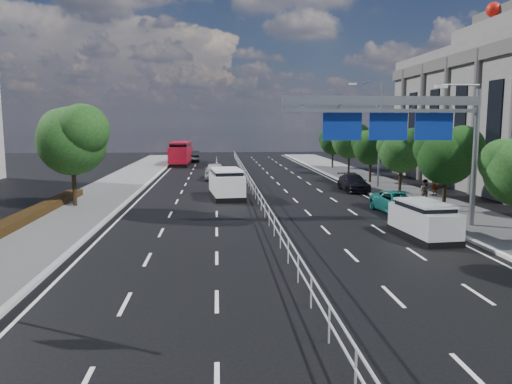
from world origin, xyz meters
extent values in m
plane|color=black|center=(0.00, 0.00, 0.00)|extent=(160.00, 160.00, 0.00)
cube|color=silver|center=(-9.00, 0.00, 0.07)|extent=(0.25, 140.00, 0.15)
cube|color=silver|center=(0.00, 22.50, 1.00)|extent=(0.05, 85.00, 0.05)
cube|color=silver|center=(0.00, 22.50, 0.55)|extent=(0.05, 85.00, 0.05)
cylinder|color=gray|center=(10.60, 10.00, 3.60)|extent=(0.28, 0.28, 7.20)
cube|color=gray|center=(5.60, 10.00, 6.60)|extent=(10.20, 0.25, 0.45)
cube|color=gray|center=(5.60, 10.00, 6.10)|extent=(10.20, 0.18, 0.18)
cylinder|color=gray|center=(9.60, 10.00, 7.40)|extent=(2.00, 0.10, 0.10)
cube|color=silver|center=(8.60, 10.00, 7.30)|extent=(0.60, 0.25, 0.15)
cube|color=navy|center=(8.40, 10.18, 5.30)|extent=(2.00, 0.08, 1.40)
cube|color=white|center=(8.40, 10.23, 5.30)|extent=(1.80, 0.02, 1.20)
cube|color=navy|center=(6.00, 10.18, 5.30)|extent=(2.00, 0.08, 1.40)
cube|color=white|center=(6.00, 10.23, 5.30)|extent=(1.80, 0.02, 1.20)
cube|color=navy|center=(3.60, 10.18, 5.30)|extent=(2.00, 0.08, 1.40)
cube|color=white|center=(3.60, 10.23, 5.30)|extent=(1.80, 0.02, 1.20)
cylinder|color=gray|center=(10.80, 26.00, 4.50)|extent=(0.16, 0.16, 9.00)
cylinder|color=gray|center=(9.60, 26.00, 8.80)|extent=(0.10, 2.40, 0.10)
cube|color=silver|center=(8.40, 26.00, 8.65)|extent=(0.60, 0.25, 0.15)
cube|color=#4C4947|center=(16.90, 22.00, 10.60)|extent=(0.40, 36.00, 1.00)
sphere|color=#B2140C|center=(17.80, 22.00, 13.80)|extent=(1.10, 1.10, 1.10)
cylinder|color=black|center=(-12.00, 18.00, 1.75)|extent=(0.28, 0.28, 3.50)
sphere|color=#133D15|center=(-12.00, 18.00, 4.34)|extent=(4.40, 4.40, 4.40)
sphere|color=#133D15|center=(-11.12, 17.34, 5.04)|extent=(3.30, 3.30, 3.30)
sphere|color=#133D15|center=(-12.77, 18.66, 4.90)|extent=(3.08, 3.08, 3.08)
sphere|color=#133D15|center=(10.64, 7.48, 3.64)|extent=(2.24, 2.24, 2.24)
cylinder|color=black|center=(11.20, 14.50, 1.40)|extent=(0.22, 0.22, 2.80)
sphere|color=black|center=(11.20, 14.50, 3.47)|extent=(3.50, 3.50, 3.50)
sphere|color=black|center=(11.90, 13.97, 4.03)|extent=(2.62, 2.62, 2.62)
sphere|color=black|center=(10.59, 15.03, 3.92)|extent=(2.45, 2.45, 2.45)
cylinder|color=black|center=(11.20, 22.00, 1.35)|extent=(0.22, 0.22, 2.70)
sphere|color=#133D15|center=(11.20, 22.00, 3.35)|extent=(3.30, 3.30, 3.30)
sphere|color=#133D15|center=(11.86, 21.50, 3.89)|extent=(2.48, 2.48, 2.47)
sphere|color=#133D15|center=(10.62, 22.50, 3.78)|extent=(2.31, 2.31, 2.31)
cylinder|color=black|center=(11.20, 29.50, 1.32)|extent=(0.21, 0.21, 2.65)
sphere|color=black|center=(11.20, 29.50, 3.29)|extent=(3.20, 3.20, 3.20)
sphere|color=black|center=(11.84, 29.02, 3.82)|extent=(2.40, 2.40, 2.40)
sphere|color=black|center=(10.64, 29.98, 3.71)|extent=(2.24, 2.24, 2.24)
cylinder|color=black|center=(11.20, 37.00, 1.43)|extent=(0.23, 0.23, 2.85)
sphere|color=#133D15|center=(11.20, 37.00, 3.53)|extent=(3.60, 3.60, 3.60)
sphere|color=#133D15|center=(11.92, 36.46, 4.10)|extent=(2.70, 2.70, 2.70)
sphere|color=#133D15|center=(10.57, 37.54, 3.99)|extent=(2.52, 2.52, 2.52)
cylinder|color=black|center=(11.20, 44.50, 1.30)|extent=(0.21, 0.21, 2.60)
sphere|color=black|center=(11.20, 44.50, 3.22)|extent=(3.10, 3.10, 3.10)
sphere|color=black|center=(11.82, 44.03, 3.74)|extent=(2.32, 2.33, 2.32)
sphere|color=black|center=(10.66, 44.97, 3.64)|extent=(2.17, 2.17, 2.17)
cube|color=black|center=(-2.07, 21.52, 0.18)|extent=(2.69, 5.18, 0.35)
cube|color=white|center=(-2.07, 21.52, 1.04)|extent=(2.63, 5.07, 1.47)
cube|color=black|center=(-2.07, 21.52, 1.77)|extent=(2.31, 3.70, 0.65)
cube|color=white|center=(-2.07, 21.52, 2.09)|extent=(2.43, 4.00, 0.13)
cylinder|color=black|center=(-2.77, 19.82, 0.37)|extent=(0.39, 0.76, 0.73)
cylinder|color=black|center=(-1.02, 20.02, 0.37)|extent=(0.39, 0.76, 0.73)
cylinder|color=black|center=(-3.13, 23.02, 0.37)|extent=(0.39, 0.76, 0.73)
cylinder|color=black|center=(-1.38, 23.21, 0.37)|extent=(0.39, 0.76, 0.73)
cube|color=black|center=(-7.50, 51.74, 0.15)|extent=(2.67, 10.16, 0.30)
cube|color=maroon|center=(-7.50, 51.74, 1.45)|extent=(2.62, 9.96, 2.05)
cube|color=black|center=(-7.50, 51.74, 2.47)|extent=(2.36, 7.18, 0.91)
cube|color=maroon|center=(-7.50, 51.74, 2.93)|extent=(2.47, 7.78, 0.18)
cylinder|color=black|center=(-8.58, 48.50, 0.31)|extent=(0.28, 0.63, 0.62)
cylinder|color=black|center=(-6.60, 48.45, 0.31)|extent=(0.28, 0.63, 0.62)
cylinder|color=black|center=(-8.40, 55.03, 0.31)|extent=(0.28, 0.63, 0.62)
cylinder|color=black|center=(-6.42, 54.98, 0.31)|extent=(0.28, 0.63, 0.62)
imported|color=#B0B4B8|center=(-2.97, 33.97, 0.84)|extent=(2.04, 4.95, 1.68)
imported|color=black|center=(-6.12, 56.36, 0.80)|extent=(1.96, 4.92, 1.59)
cube|color=black|center=(7.10, 7.85, 0.14)|extent=(2.17, 4.38, 0.29)
cube|color=#B4B7BC|center=(7.10, 7.85, 0.85)|extent=(2.13, 4.30, 1.20)
cube|color=black|center=(7.10, 7.85, 1.44)|extent=(1.88, 3.12, 0.53)
cube|color=#B4B7BC|center=(7.10, 7.85, 1.71)|extent=(1.97, 3.38, 0.11)
cylinder|color=black|center=(6.48, 6.42, 0.30)|extent=(0.31, 0.62, 0.60)
cylinder|color=black|center=(7.96, 6.55, 0.30)|extent=(0.31, 0.62, 0.60)
cylinder|color=black|center=(6.24, 9.15, 0.30)|extent=(0.31, 0.62, 0.60)
cylinder|color=black|center=(7.71, 9.28, 0.30)|extent=(0.31, 0.62, 0.60)
imported|color=#19736D|center=(8.30, 14.26, 0.67)|extent=(2.59, 4.99, 1.34)
imported|color=black|center=(8.30, 24.60, 0.66)|extent=(1.88, 4.58, 1.33)
imported|color=gray|center=(13.38, 20.73, 0.96)|extent=(0.72, 0.63, 1.65)
imported|color=gray|center=(10.99, 16.99, 0.96)|extent=(1.01, 0.96, 1.65)
camera|label=1|loc=(-2.75, -14.88, 5.48)|focal=35.00mm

